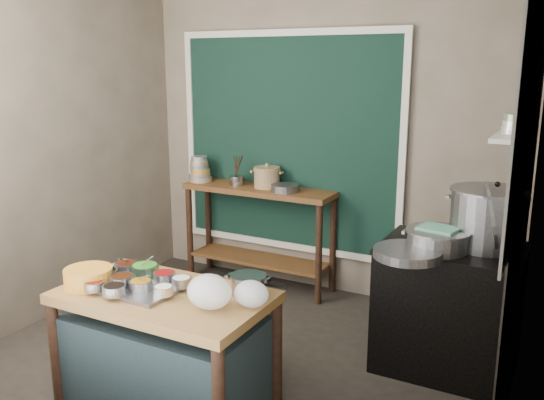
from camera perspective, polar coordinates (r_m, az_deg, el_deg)
The scene contains 30 objects.
floor at distance 4.34m, azimuth -3.33°, elevation -15.19°, with size 3.50×3.00×0.02m, color black.
back_wall at distance 5.20m, azimuth 5.22°, elevation 5.98°, with size 3.50×0.02×2.80m, color #7B6D5F.
left_wall at distance 5.02m, azimuth -21.03°, elevation 4.88°, with size 0.02×3.00×2.80m, color #7B6D5F.
right_wall at distance 3.32m, azimuth 23.22°, elevation 0.70°, with size 0.02×3.00×2.80m, color #7B6D5F.
curtain_panel at distance 5.32m, azimuth 1.55°, elevation 5.65°, with size 2.10×0.02×1.90m, color black.
curtain_frame at distance 5.31m, azimuth 1.50°, elevation 5.64°, with size 2.22×0.03×2.02m, color beige, non-canonical shape.
tile_panel at distance 3.81m, azimuth 24.28°, elevation 8.97°, with size 0.02×1.70×1.70m, color #B2B2AA.
soot_patch at distance 4.13m, azimuth 22.92°, elevation -7.02°, with size 0.01×1.30×1.30m, color black.
wall_shelf at distance 4.13m, azimuth 22.82°, elevation 5.88°, with size 0.22×0.70×0.03m, color beige.
prep_table at distance 3.65m, azimuth -10.43°, elevation -14.47°, with size 1.25×0.72×0.75m, color olive.
back_counter at distance 5.43m, azimuth -1.30°, elevation -3.63°, with size 1.45×0.40×0.95m, color brown.
stove_block at distance 4.18m, azimuth 17.05°, elevation -10.33°, with size 0.90×0.68×0.85m, color black.
stove_top at distance 4.03m, azimuth 17.47°, elevation -4.59°, with size 0.92×0.69×0.03m, color black.
condiment_tray at distance 3.59m, azimuth -13.30°, elevation -8.30°, with size 0.55×0.39×0.02m, color gray.
condiment_bowls at distance 3.60m, azimuth -13.52°, elevation -7.54°, with size 0.62×0.48×0.07m.
yellow_basin at distance 3.68m, azimuth -17.72°, elevation -7.29°, with size 0.29×0.29×0.11m, color #C96F25.
saucepan at distance 3.39m, azimuth -2.37°, elevation -8.36°, with size 0.22×0.22×0.12m, color gray, non-canonical shape.
plastic_bag_a at distance 3.21m, azimuth -6.22°, elevation -9.02°, with size 0.26×0.22×0.19m, color white.
plastic_bag_b at distance 3.22m, azimuth -2.06°, elevation -9.28°, with size 0.20×0.17×0.15m, color white.
bowl_stack at distance 5.61m, azimuth -7.20°, elevation 2.92°, with size 0.22×0.22×0.25m.
utensil_cup at distance 5.42m, azimuth -3.45°, elevation 1.95°, with size 0.14×0.14×0.09m, color gray.
ceramic_crock at distance 5.29m, azimuth -0.51°, elevation 2.16°, with size 0.25×0.25×0.17m, color olive, non-canonical shape.
wide_bowl at distance 5.13m, azimuth 1.29°, elevation 1.20°, with size 0.25×0.25×0.06m, color gray.
stock_pot at distance 4.03m, azimuth 20.49°, elevation -1.69°, with size 0.50×0.50×0.39m, color gray, non-canonical shape.
pot_lid at distance 3.96m, azimuth 20.89°, elevation -1.56°, with size 0.46×0.46×0.02m, color gray.
steamer at distance 3.90m, azimuth 16.09°, elevation -3.83°, with size 0.42×0.42×0.14m, color gray, non-canonical shape.
green_cloth at distance 3.87m, azimuth 16.16°, elevation -2.73°, with size 0.24×0.19×0.02m, color #54987E.
shallow_pan at distance 3.71m, azimuth 13.29°, elevation -5.15°, with size 0.43×0.43×0.06m, color gray.
shelf_bowl_stack at distance 4.11m, azimuth 22.89°, elevation 6.89°, with size 0.16×0.16×0.13m.
shelf_bowl_green at distance 4.28m, azimuth 23.08°, elevation 6.60°, with size 0.13×0.13×0.05m, color gray.
Camera 1 is at (2.01, -3.24, 2.07)m, focal length 38.00 mm.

